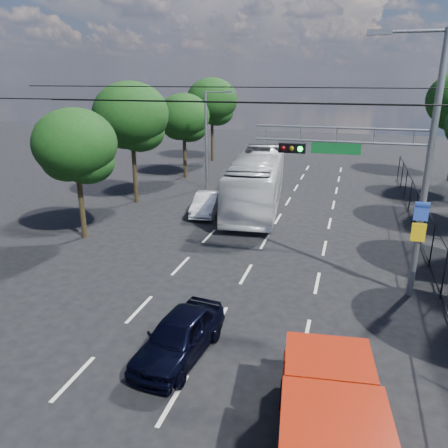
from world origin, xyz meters
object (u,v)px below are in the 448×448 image
at_px(red_pickup, 330,430).
at_px(navy_hatchback, 179,336).
at_px(white_bus, 257,181).
at_px(white_van, 207,204).
at_px(signal_mast, 392,158).

height_order(red_pickup, navy_hatchback, red_pickup).
xyz_separation_m(white_bus, white_van, (-2.57, -2.49, -1.04)).
distance_m(signal_mast, white_bus, 12.97).
bearing_deg(navy_hatchback, white_van, 111.61).
bearing_deg(navy_hatchback, red_pickup, -26.93).
distance_m(red_pickup, navy_hatchback, 5.43).
bearing_deg(white_van, navy_hatchback, -82.02).
relative_size(navy_hatchback, white_van, 1.01).
xyz_separation_m(red_pickup, white_bus, (-5.80, 19.36, 0.57)).
distance_m(navy_hatchback, white_bus, 16.48).
xyz_separation_m(red_pickup, navy_hatchback, (-4.53, 2.96, -0.45)).
distance_m(navy_hatchback, white_van, 14.43).
relative_size(signal_mast, white_bus, 0.78).
height_order(navy_hatchback, white_van, navy_hatchback).
relative_size(navy_hatchback, white_bus, 0.33).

